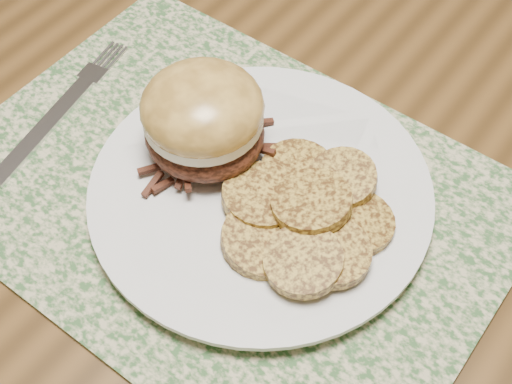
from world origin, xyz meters
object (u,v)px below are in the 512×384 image
dining_table (277,160)px  dinner_plate (260,193)px  fork (63,108)px  pork_sandwich (203,118)px

dining_table → dinner_plate: (0.05, -0.10, 0.09)m
dinner_plate → fork: 0.20m
dining_table → pork_sandwich: 0.17m
dining_table → fork: bearing=-140.6°
dinner_plate → pork_sandwich: (-0.06, 0.01, 0.05)m
pork_sandwich → fork: 0.15m
pork_sandwich → dinner_plate: bearing=17.0°
dining_table → pork_sandwich: pork_sandwich is taller
pork_sandwich → dining_table: bearing=106.2°
pork_sandwich → fork: bearing=-145.6°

